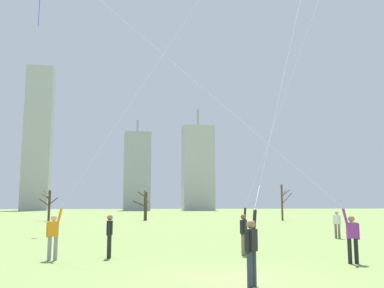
# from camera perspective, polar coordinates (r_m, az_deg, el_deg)

# --- Properties ---
(ground_plane) EXTENTS (400.00, 400.00, 0.00)m
(ground_plane) POSITION_cam_1_polar(r_m,az_deg,el_deg) (12.06, 5.52, -17.59)
(ground_plane) COLOR #7A934C
(kite_flyer_midfield_right_yellow) EXTENTS (8.24, 3.84, 13.97)m
(kite_flyer_midfield_right_yellow) POSITION_cam_1_polar(r_m,az_deg,el_deg) (15.86, -11.27, -0.69)
(kite_flyer_midfield_right_yellow) COLOR gray
(kite_flyer_midfield_right_yellow) RESTS_ON ground
(kite_flyer_foreground_left_green) EXTENTS (7.15, 7.75, 17.07)m
(kite_flyer_foreground_left_green) POSITION_cam_1_polar(r_m,az_deg,el_deg) (13.26, 11.39, 3.36)
(kite_flyer_foreground_left_green) COLOR #33384C
(kite_flyer_foreground_left_green) RESTS_ON ground
(kite_flyer_midfield_left_red) EXTENTS (9.18, 6.91, 18.30)m
(kite_flyer_midfield_left_red) POSITION_cam_1_polar(r_m,az_deg,el_deg) (19.69, 10.72, 0.08)
(kite_flyer_midfield_left_red) COLOR #726656
(kite_flyer_midfield_left_red) RESTS_ON ground
(kite_flyer_midfield_center_blue) EXTENTS (11.56, 0.73, 11.11)m
(kite_flyer_midfield_center_blue) POSITION_cam_1_polar(r_m,az_deg,el_deg) (14.78, 10.92, -2.67)
(kite_flyer_midfield_center_blue) COLOR black
(kite_flyer_midfield_center_blue) RESTS_ON ground
(bystander_strolling_midfield) EXTENTS (0.35, 0.45, 1.62)m
(bystander_strolling_midfield) POSITION_cam_1_polar(r_m,az_deg,el_deg) (27.30, 18.84, -9.99)
(bystander_strolling_midfield) COLOR #726656
(bystander_strolling_midfield) RESTS_ON ground
(bystander_far_off_by_trees) EXTENTS (0.23, 0.51, 1.62)m
(bystander_far_off_by_trees) POSITION_cam_1_polar(r_m,az_deg,el_deg) (16.79, -10.98, -11.69)
(bystander_far_off_by_trees) COLOR black
(bystander_far_off_by_trees) RESTS_ON ground
(bare_tree_left_of_center) EXTENTS (1.40, 3.53, 4.71)m
(bare_tree_left_of_center) POSITION_cam_1_polar(r_m,az_deg,el_deg) (56.26, 12.02, -7.41)
(bare_tree_left_of_center) COLOR brown
(bare_tree_left_of_center) RESTS_ON ground
(bare_tree_leftmost) EXTENTS (2.31, 2.55, 3.82)m
(bare_tree_leftmost) POSITION_cam_1_polar(r_m,az_deg,el_deg) (56.21, -6.32, -8.04)
(bare_tree_leftmost) COLOR #423326
(bare_tree_leftmost) RESTS_ON ground
(bare_tree_right_of_center) EXTENTS (2.32, 2.85, 3.89)m
(bare_tree_right_of_center) POSITION_cam_1_polar(r_m,az_deg,el_deg) (56.44, -18.61, -7.56)
(bare_tree_right_of_center) COLOR #423326
(bare_tree_right_of_center) RESTS_ON ground
(skyline_mid_tower_left) EXTENTS (11.42, 6.95, 37.51)m
(skyline_mid_tower_left) POSITION_cam_1_polar(r_m,az_deg,el_deg) (157.54, 0.81, -3.19)
(skyline_mid_tower_left) COLOR #B2B2B7
(skyline_mid_tower_left) RESTS_ON ground
(skyline_short_annex) EXTENTS (9.47, 7.16, 52.55)m
(skyline_short_annex) POSITION_cam_1_polar(r_m,az_deg,el_deg) (164.94, -19.89, 0.82)
(skyline_short_annex) COLOR #B2B2B7
(skyline_short_annex) RESTS_ON ground
(skyline_slender_spire) EXTENTS (9.30, 9.64, 32.50)m
(skyline_slender_spire) POSITION_cam_1_polar(r_m,az_deg,el_deg) (154.04, -7.40, -3.66)
(skyline_slender_spire) COLOR #9EA3AD
(skyline_slender_spire) RESTS_ON ground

